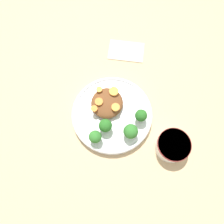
# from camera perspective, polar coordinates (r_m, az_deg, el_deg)

# --- Properties ---
(ground_plane) EXTENTS (4.00, 4.00, 0.00)m
(ground_plane) POSITION_cam_1_polar(r_m,az_deg,el_deg) (0.68, -0.00, -0.99)
(ground_plane) COLOR tan
(plate) EXTENTS (0.24, 0.24, 0.03)m
(plate) POSITION_cam_1_polar(r_m,az_deg,el_deg) (0.66, -0.00, -0.61)
(plate) COLOR white
(plate) RESTS_ON ground_plane
(dip_bowl) EXTENTS (0.09, 0.09, 0.05)m
(dip_bowl) POSITION_cam_1_polar(r_m,az_deg,el_deg) (0.65, 15.53, -8.46)
(dip_bowl) COLOR white
(dip_bowl) RESTS_ON ground_plane
(stew_mound) EXTENTS (0.10, 0.10, 0.03)m
(stew_mound) POSITION_cam_1_polar(r_m,az_deg,el_deg) (0.65, -1.31, 2.36)
(stew_mound) COLOR brown
(stew_mound) RESTS_ON plate
(broccoli_floret_0) EXTENTS (0.04, 0.04, 0.05)m
(broccoli_floret_0) POSITION_cam_1_polar(r_m,az_deg,el_deg) (0.61, 4.91, -5.11)
(broccoli_floret_0) COLOR #759E51
(broccoli_floret_0) RESTS_ON plate
(broccoli_floret_1) EXTENTS (0.04, 0.04, 0.05)m
(broccoli_floret_1) POSITION_cam_1_polar(r_m,az_deg,el_deg) (0.61, -1.75, -3.61)
(broccoli_floret_1) COLOR #759E51
(broccoli_floret_1) RESTS_ON plate
(broccoli_floret_2) EXTENTS (0.04, 0.04, 0.05)m
(broccoli_floret_2) POSITION_cam_1_polar(r_m,az_deg,el_deg) (0.61, -4.40, -6.51)
(broccoli_floret_2) COLOR #7FA85B
(broccoli_floret_2) RESTS_ON plate
(broccoli_floret_3) EXTENTS (0.04, 0.04, 0.05)m
(broccoli_floret_3) POSITION_cam_1_polar(r_m,az_deg,el_deg) (0.63, 7.59, -0.95)
(broccoli_floret_3) COLOR #759E51
(broccoli_floret_3) RESTS_ON plate
(carrot_slice_0) EXTENTS (0.02, 0.02, 0.01)m
(carrot_slice_0) POSITION_cam_1_polar(r_m,az_deg,el_deg) (0.63, -3.45, 2.70)
(carrot_slice_0) COLOR orange
(carrot_slice_0) RESTS_ON stew_mound
(carrot_slice_1) EXTENTS (0.02, 0.02, 0.01)m
(carrot_slice_1) POSITION_cam_1_polar(r_m,az_deg,el_deg) (0.63, 0.94, 1.24)
(carrot_slice_1) COLOR orange
(carrot_slice_1) RESTS_ON stew_mound
(carrot_slice_2) EXTENTS (0.02, 0.02, 0.00)m
(carrot_slice_2) POSITION_cam_1_polar(r_m,az_deg,el_deg) (0.65, -3.37, 5.91)
(carrot_slice_2) COLOR orange
(carrot_slice_2) RESTS_ON stew_mound
(carrot_slice_3) EXTENTS (0.02, 0.02, 0.00)m
(carrot_slice_3) POSITION_cam_1_polar(r_m,az_deg,el_deg) (0.63, -4.67, 0.91)
(carrot_slice_3) COLOR orange
(carrot_slice_3) RESTS_ON stew_mound
(carrot_slice_4) EXTENTS (0.03, 0.03, 0.01)m
(carrot_slice_4) POSITION_cam_1_polar(r_m,az_deg,el_deg) (0.64, 0.45, 5.40)
(carrot_slice_4) COLOR orange
(carrot_slice_4) RESTS_ON stew_mound
(napkin) EXTENTS (0.13, 0.10, 0.01)m
(napkin) POSITION_cam_1_polar(r_m,az_deg,el_deg) (0.78, 3.73, 15.69)
(napkin) COLOR beige
(napkin) RESTS_ON ground_plane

